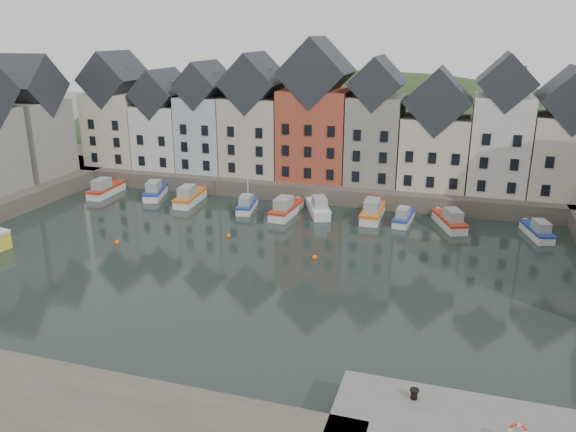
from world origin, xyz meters
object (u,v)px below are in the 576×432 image
at_px(boat_d, 247,204).
at_px(life_ring_post, 518,431).
at_px(mooring_bollard, 414,393).
at_px(boat_a, 105,189).

bearing_deg(boat_d, life_ring_post, -62.45).
height_order(mooring_bollard, life_ring_post, life_ring_post).
xyz_separation_m(boat_a, life_ring_post, (47.26, -36.70, 2.11)).
distance_m(boat_d, life_ring_post, 45.34).
bearing_deg(boat_a, boat_d, -5.10).
bearing_deg(mooring_bollard, boat_d, 123.61).
xyz_separation_m(boat_a, mooring_bollard, (42.44, -34.45, 1.55)).
relative_size(boat_a, mooring_bollard, 11.99).
xyz_separation_m(boat_d, mooring_bollard, (22.50, -33.86, 1.62)).
relative_size(boat_a, boat_d, 0.63).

